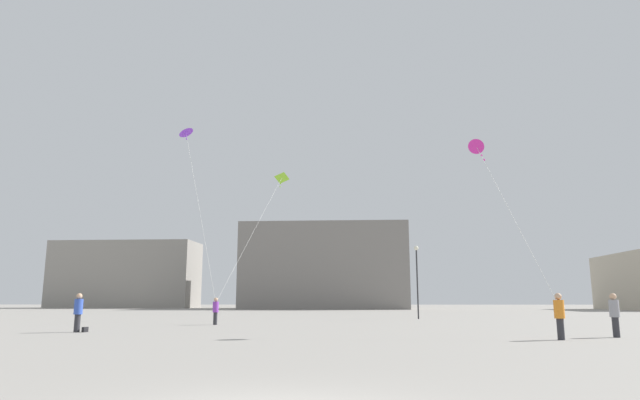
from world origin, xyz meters
name	(u,v)px	position (x,y,z in m)	size (l,w,h in m)	color
person_in_blue	(78,311)	(-11.32, 18.11, 0.99)	(0.39, 0.39, 1.80)	#2D2D33
person_in_purple	(216,310)	(-6.49, 25.72, 0.89)	(0.35, 0.35, 1.62)	#2D2D33
person_in_orange	(559,314)	(9.40, 13.89, 0.96)	(0.38, 0.38, 1.76)	#2D2D33
person_in_grey	(615,313)	(12.21, 15.36, 0.97)	(0.38, 0.38, 1.77)	#2D2D33
kite_lime_delta	(280,181)	(-3.64, 34.66, 10.86)	(3.52, 9.77, 10.23)	#8CD12D
kite_magenta_diamond	(478,149)	(7.64, 17.54, 8.57)	(2.27, 4.12, 7.77)	#D12899
kite_violet_diamond	(186,134)	(-9.61, 28.42, 12.93)	(3.75, 3.36, 12.09)	purple
building_left_hall	(126,275)	(-37.00, 88.81, 5.84)	(25.41, 10.35, 11.67)	gray
building_centre_hall	(325,267)	(-1.00, 82.04, 6.71)	(26.66, 16.83, 13.41)	gray
lamppost_east	(417,270)	(7.28, 35.92, 3.78)	(0.36, 0.36, 5.75)	#2D2D30
handbag_beside_flyer	(85,330)	(-10.97, 18.21, 0.12)	(0.32, 0.14, 0.24)	black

